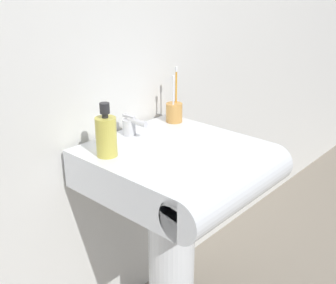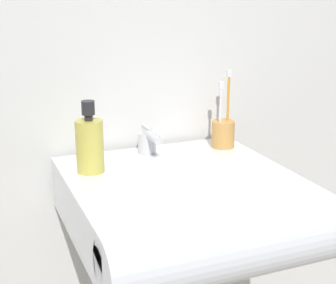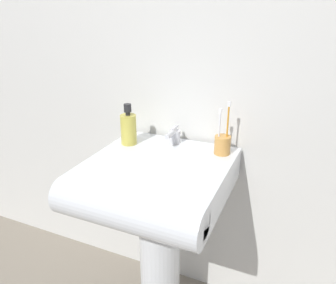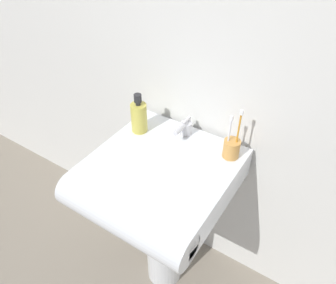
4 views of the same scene
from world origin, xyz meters
name	(u,v)px [view 2 (image 2 of 4)]	position (x,y,z in m)	size (l,w,h in m)	color
wall_back	(138,11)	(0.00, 0.30, 1.20)	(5.00, 0.05, 2.40)	silver
sink_basin	(189,209)	(0.00, -0.05, 0.76)	(0.54, 0.58, 0.14)	white
faucet	(148,141)	(-0.01, 0.19, 0.86)	(0.05, 0.12, 0.08)	silver
toothbrush_cup	(223,132)	(0.21, 0.17, 0.87)	(0.07, 0.07, 0.22)	#D19347
soap_bottle	(90,144)	(-0.20, 0.11, 0.89)	(0.07, 0.07, 0.18)	gold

